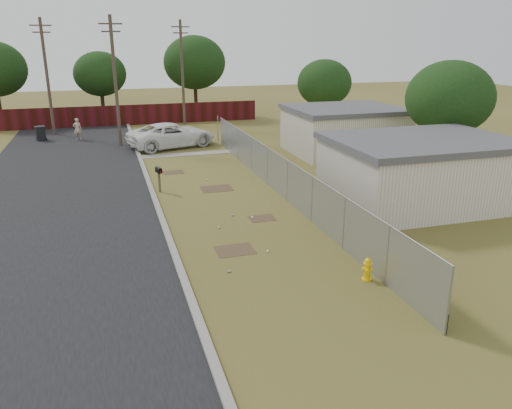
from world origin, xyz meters
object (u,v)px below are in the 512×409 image
object	(u,v)px
fire_hydrant	(367,269)
trash_bin	(41,133)
pickup_truck	(172,135)
mailbox	(159,172)
pedestrian	(78,129)

from	to	relation	value
fire_hydrant	trash_bin	size ratio (longest dim) A/B	0.73
fire_hydrant	pickup_truck	xyz separation A→B (m)	(-3.15, 22.78, 0.50)
fire_hydrant	pickup_truck	size ratio (longest dim) A/B	0.13
mailbox	trash_bin	xyz separation A→B (m)	(-7.17, 16.30, -0.47)
fire_hydrant	pickup_truck	world-z (taller)	pickup_truck
trash_bin	pedestrian	bearing A→B (deg)	-13.62
pickup_truck	pedestrian	bearing A→B (deg)	37.09
mailbox	pedestrian	world-z (taller)	pedestrian
fire_hydrant	pedestrian	distance (m)	29.14
mailbox	pedestrian	distance (m)	16.25
fire_hydrant	mailbox	xyz separation A→B (m)	(-5.30, 11.83, 0.66)
mailbox	trash_bin	distance (m)	17.81
pickup_truck	pedestrian	size ratio (longest dim) A/B	3.71
mailbox	pickup_truck	xyz separation A→B (m)	(2.15, 10.95, -0.16)
pedestrian	mailbox	bearing A→B (deg)	102.62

